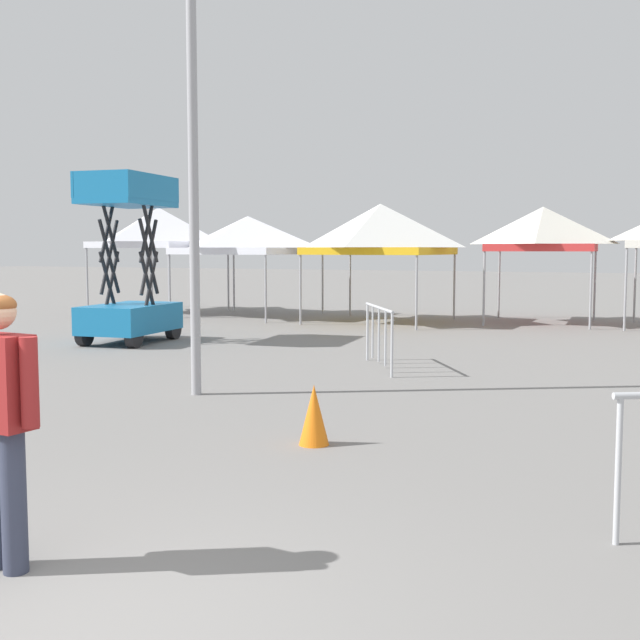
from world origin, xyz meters
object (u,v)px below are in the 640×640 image
(canopy_tent_left_of_center, at_px, (159,228))
(canopy_tent_behind_left, at_px, (543,229))
(canopy_tent_right_of_center, at_px, (248,235))
(light_pole_near_lift, at_px, (192,58))
(scissor_lift, at_px, (130,291))
(canopy_tent_behind_center, at_px, (380,229))
(person_foreground, at_px, (1,411))
(crowd_barrier_mid_lot, at_px, (379,325))
(traffic_cone_lot_center, at_px, (314,415))

(canopy_tent_left_of_center, bearing_deg, canopy_tent_behind_left, 5.49)
(canopy_tent_left_of_center, xyz_separation_m, canopy_tent_right_of_center, (3.40, -0.17, -0.27))
(canopy_tent_left_of_center, relative_size, light_pole_near_lift, 0.43)
(light_pole_near_lift, bearing_deg, canopy_tent_left_of_center, 127.56)
(canopy_tent_behind_left, bearing_deg, canopy_tent_right_of_center, -171.23)
(canopy_tent_left_of_center, height_order, scissor_lift, scissor_lift)
(canopy_tent_behind_center, height_order, person_foreground, canopy_tent_behind_center)
(crowd_barrier_mid_lot, bearing_deg, canopy_tent_left_of_center, 141.27)
(crowd_barrier_mid_lot, bearing_deg, canopy_tent_right_of_center, 130.99)
(canopy_tent_behind_center, distance_m, canopy_tent_behind_left, 4.47)
(canopy_tent_behind_center, bearing_deg, crowd_barrier_mid_lot, -70.15)
(canopy_tent_behind_center, distance_m, crowd_barrier_mid_lot, 8.91)
(crowd_barrier_mid_lot, bearing_deg, person_foreground, -85.05)
(traffic_cone_lot_center, bearing_deg, canopy_tent_left_of_center, 130.61)
(light_pole_near_lift, relative_size, traffic_cone_lot_center, 12.78)
(canopy_tent_left_of_center, bearing_deg, canopy_tent_right_of_center, -2.87)
(scissor_lift, relative_size, crowd_barrier_mid_lot, 2.03)
(scissor_lift, bearing_deg, crowd_barrier_mid_lot, -11.90)
(scissor_lift, bearing_deg, canopy_tent_left_of_center, 121.34)
(canopy_tent_behind_left, bearing_deg, light_pole_near_lift, -101.70)
(canopy_tent_left_of_center, distance_m, canopy_tent_behind_left, 12.02)
(canopy_tent_behind_left, distance_m, light_pole_near_lift, 13.60)
(canopy_tent_left_of_center, distance_m, traffic_cone_lot_center, 18.55)
(canopy_tent_behind_left, relative_size, traffic_cone_lot_center, 5.02)
(scissor_lift, distance_m, crowd_barrier_mid_lot, 6.45)
(canopy_tent_left_of_center, bearing_deg, scissor_lift, -58.66)
(light_pole_near_lift, bearing_deg, canopy_tent_behind_center, 97.16)
(light_pole_near_lift, bearing_deg, traffic_cone_lot_center, -35.48)
(canopy_tent_right_of_center, height_order, light_pole_near_lift, light_pole_near_lift)
(canopy_tent_behind_center, bearing_deg, light_pole_near_lift, -82.84)
(canopy_tent_left_of_center, bearing_deg, person_foreground, -56.97)
(canopy_tent_left_of_center, xyz_separation_m, scissor_lift, (4.44, -7.29, -1.61))
(canopy_tent_left_of_center, relative_size, canopy_tent_behind_left, 1.09)
(canopy_tent_behind_center, relative_size, scissor_lift, 0.98)
(canopy_tent_left_of_center, bearing_deg, light_pole_near_lift, -52.44)
(scissor_lift, relative_size, traffic_cone_lot_center, 5.71)
(scissor_lift, height_order, light_pole_near_lift, light_pole_near_lift)
(canopy_tent_behind_left, xyz_separation_m, person_foreground, (-0.43, -18.89, -1.57))
(canopy_tent_left_of_center, height_order, canopy_tent_behind_center, canopy_tent_left_of_center)
(canopy_tent_left_of_center, bearing_deg, crowd_barrier_mid_lot, -38.73)
(person_foreground, bearing_deg, traffic_cone_lot_center, 83.34)
(canopy_tent_left_of_center, height_order, crowd_barrier_mid_lot, canopy_tent_left_of_center)
(canopy_tent_left_of_center, relative_size, crowd_barrier_mid_lot, 1.95)
(canopy_tent_left_of_center, xyz_separation_m, canopy_tent_behind_left, (11.97, 1.15, -0.14))
(canopy_tent_behind_center, relative_size, crowd_barrier_mid_lot, 1.99)
(canopy_tent_behind_left, bearing_deg, canopy_tent_left_of_center, -174.51)
(canopy_tent_behind_left, height_order, person_foreground, canopy_tent_behind_left)
(canopy_tent_behind_center, xyz_separation_m, crowd_barrier_mid_lot, (2.96, -8.20, -1.85))
(person_foreground, bearing_deg, canopy_tent_left_of_center, 123.03)
(canopy_tent_left_of_center, height_order, person_foreground, canopy_tent_left_of_center)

